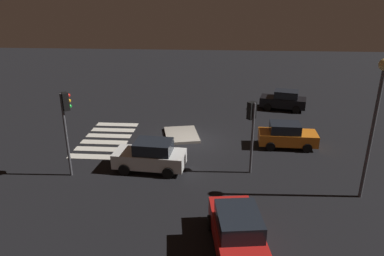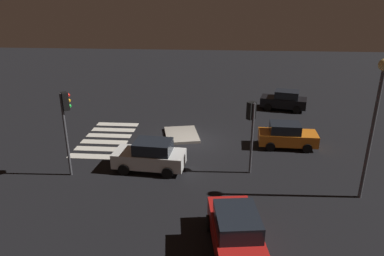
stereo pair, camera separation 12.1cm
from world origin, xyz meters
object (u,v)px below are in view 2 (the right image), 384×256
(car_orange, at_px, (287,135))
(traffic_light_east, at_px, (66,114))
(traffic_island, at_px, (182,135))
(car_black, at_px, (284,100))
(car_red, at_px, (236,231))
(traffic_light_north, at_px, (251,120))
(car_white, at_px, (150,156))
(street_lamp, at_px, (377,106))

(car_orange, relative_size, traffic_light_east, 0.81)
(traffic_island, height_order, car_black, car_black)
(traffic_island, xyz_separation_m, car_red, (11.84, 3.39, 0.82))
(car_black, height_order, traffic_light_north, traffic_light_north)
(traffic_light_north, bearing_deg, car_orange, -77.28)
(traffic_island, relative_size, car_white, 0.82)
(traffic_island, xyz_separation_m, car_orange, (1.37, 7.15, 0.73))
(car_black, height_order, street_lamp, street_lamp)
(traffic_light_north, height_order, street_lamp, street_lamp)
(car_red, relative_size, car_orange, 1.14)
(car_white, distance_m, traffic_light_east, 5.16)
(traffic_island, xyz_separation_m, car_black, (-6.77, 8.27, 0.74))
(car_white, height_order, car_red, car_red)
(car_white, relative_size, traffic_light_east, 0.88)
(car_white, height_order, traffic_light_north, traffic_light_north)
(car_white, distance_m, street_lamp, 11.98)
(car_white, distance_m, car_red, 8.07)
(car_orange, distance_m, traffic_light_north, 5.21)
(car_red, xyz_separation_m, traffic_light_north, (-6.74, 0.99, 2.26))
(car_orange, xyz_separation_m, street_lamp, (6.04, 2.68, 4.03))
(car_black, height_order, car_white, car_white)
(car_red, bearing_deg, traffic_island, 8.22)
(car_red, xyz_separation_m, car_orange, (-10.47, 3.76, -0.09))
(car_white, xyz_separation_m, street_lamp, (2.17, 11.09, 3.96))
(car_white, bearing_deg, street_lamp, 173.60)
(traffic_island, distance_m, traffic_light_north, 7.39)
(car_black, xyz_separation_m, street_lamp, (14.18, 1.56, 4.01))
(car_black, relative_size, traffic_light_east, 0.86)
(car_black, xyz_separation_m, car_white, (12.01, -9.53, 0.05))
(car_white, bearing_deg, traffic_light_north, -173.85)
(car_orange, bearing_deg, traffic_light_north, -124.65)
(car_black, distance_m, traffic_light_east, 19.12)
(car_black, height_order, car_orange, car_black)
(traffic_light_east, relative_size, street_lamp, 0.68)
(traffic_island, relative_size, car_black, 0.84)
(traffic_light_north, height_order, traffic_light_east, traffic_light_east)
(car_black, xyz_separation_m, car_red, (18.61, -4.87, 0.08))
(traffic_light_east, distance_m, street_lamp, 15.47)
(traffic_light_east, bearing_deg, car_white, -27.23)
(car_orange, distance_m, traffic_light_east, 13.85)
(traffic_island, distance_m, car_orange, 7.32)
(traffic_island, height_order, traffic_light_east, traffic_light_east)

